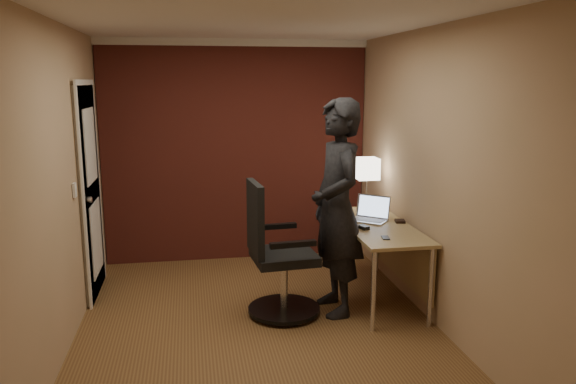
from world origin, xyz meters
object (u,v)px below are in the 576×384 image
(phone, at_px, (385,238))
(wallet, at_px, (400,221))
(laptop, at_px, (371,214))
(mouse, at_px, (364,227))
(desk, at_px, (384,237))
(person, at_px, (337,208))
(office_chair, at_px, (276,259))
(desk_lamp, at_px, (367,169))

(phone, relative_size, wallet, 1.05)
(laptop, bearing_deg, mouse, -118.11)
(desk, xyz_separation_m, person, (-0.52, -0.22, 0.35))
(desk, xyz_separation_m, office_chair, (-1.07, -0.23, -0.08))
(desk_lamp, height_order, person, person)
(person, bearing_deg, wallet, 105.09)
(person, bearing_deg, office_chair, -94.36)
(desk, distance_m, laptop, 0.26)
(person, bearing_deg, laptop, 125.62)
(laptop, relative_size, mouse, 4.19)
(laptop, distance_m, person, 0.61)
(desk, bearing_deg, desk_lamp, 87.46)
(office_chair, bearing_deg, phone, -14.75)
(desk_lamp, bearing_deg, wallet, -77.37)
(phone, bearing_deg, office_chair, 175.44)
(mouse, height_order, phone, mouse)
(desk, relative_size, person, 0.79)
(mouse, bearing_deg, wallet, 6.32)
(wallet, bearing_deg, laptop, 152.96)
(desk_lamp, distance_m, laptop, 0.62)
(phone, distance_m, wallet, 0.60)
(wallet, distance_m, person, 0.77)
(desk, xyz_separation_m, desk_lamp, (0.03, 0.65, 0.55))
(wallet, distance_m, office_chair, 1.28)
(desk, xyz_separation_m, mouse, (-0.24, -0.15, 0.14))
(phone, distance_m, person, 0.49)
(laptop, distance_m, phone, 0.63)
(desk, distance_m, office_chair, 1.10)
(laptop, bearing_deg, wallet, -27.04)
(mouse, bearing_deg, phone, -91.85)
(mouse, xyz_separation_m, phone, (0.09, -0.32, -0.01))
(desk_lamp, distance_m, person, 1.05)
(desk_lamp, xyz_separation_m, mouse, (-0.27, -0.80, -0.40))
(mouse, relative_size, office_chair, 0.08)
(phone, height_order, wallet, wallet)
(desk, height_order, mouse, mouse)
(desk, relative_size, wallet, 13.64)
(laptop, height_order, phone, laptop)
(laptop, xyz_separation_m, office_chair, (-0.99, -0.39, -0.27))
(laptop, relative_size, person, 0.22)
(mouse, distance_m, phone, 0.34)
(wallet, height_order, office_chair, office_chair)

